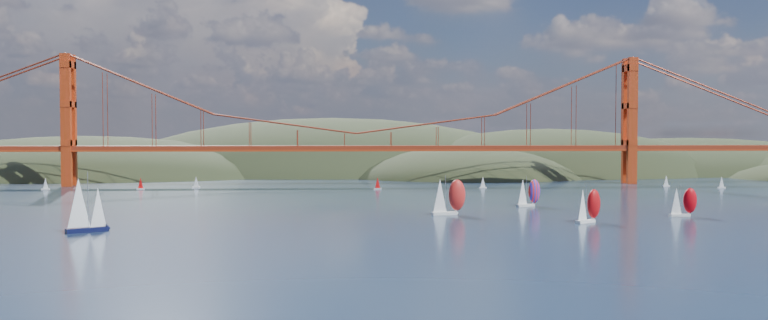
{
  "coord_description": "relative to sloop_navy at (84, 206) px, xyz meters",
  "views": [
    {
      "loc": [
        -9.54,
        -140.23,
        21.89
      ],
      "look_at": [
        5.92,
        90.0,
        13.76
      ],
      "focal_mm": 35.0,
      "sensor_mm": 36.0,
      "label": 1
    }
  ],
  "objects": [
    {
      "name": "distant_boat_2",
      "position": [
        -20.47,
        129.02,
        -3.54
      ],
      "size": [
        3.0,
        2.0,
        4.7
      ],
      "color": "silver",
      "rests_on": "ground"
    },
    {
      "name": "distant_boat_4",
      "position": [
        192.26,
        130.16,
        -3.54
      ],
      "size": [
        3.0,
        2.0,
        4.7
      ],
      "color": "silver",
      "rests_on": "ground"
    },
    {
      "name": "racer_rwb",
      "position": [
        113.6,
        51.47,
        -1.6
      ],
      "size": [
        8.23,
        5.31,
        9.21
      ],
      "rotation": [
        0.0,
        0.0,
        0.35
      ],
      "color": "silver",
      "rests_on": "ground"
    },
    {
      "name": "bridge",
      "position": [
        63.06,
        150.87,
        26.29
      ],
      "size": [
        552.0,
        12.0,
        55.0
      ],
      "color": "maroon",
      "rests_on": "ground"
    },
    {
      "name": "distant_boat_9",
      "position": [
        72.42,
        123.59,
        -3.54
      ],
      "size": [
        3.0,
        2.0,
        4.7
      ],
      "color": "silver",
      "rests_on": "ground"
    },
    {
      "name": "racer_0",
      "position": [
        86.0,
        30.03,
        -0.84
      ],
      "size": [
        9.62,
        5.01,
        10.8
      ],
      "rotation": [
        0.0,
        0.0,
        0.19
      ],
      "color": "white",
      "rests_on": "ground"
    },
    {
      "name": "distant_boat_8",
      "position": [
        114.96,
        126.74,
        -3.54
      ],
      "size": [
        3.0,
        2.0,
        4.7
      ],
      "color": "silver",
      "rests_on": "ground"
    },
    {
      "name": "racer_1",
      "position": [
        117.68,
        10.19,
        -1.57
      ],
      "size": [
        8.1,
        6.54,
        9.25
      ],
      "rotation": [
        0.0,
        0.0,
        0.56
      ],
      "color": "white",
      "rests_on": "ground"
    },
    {
      "name": "distant_boat_3",
      "position": [
        -0.37,
        136.65,
        -3.54
      ],
      "size": [
        3.0,
        2.0,
        4.7
      ],
      "color": "silver",
      "rests_on": "ground"
    },
    {
      "name": "ground",
      "position": [
        64.8,
        -29.13,
        -5.95
      ],
      "size": [
        1200.0,
        1200.0,
        0.0
      ],
      "primitive_type": "plane",
      "color": "black",
      "rests_on": "ground"
    },
    {
      "name": "distant_boat_1",
      "position": [
        -57.15,
        129.97,
        -3.54
      ],
      "size": [
        3.0,
        2.0,
        4.7
      ],
      "color": "silver",
      "rests_on": "ground"
    },
    {
      "name": "racer_2",
      "position": [
        147.42,
        22.05,
        -1.91
      ],
      "size": [
        7.49,
        3.14,
        8.54
      ],
      "rotation": [
        0.0,
        0.0,
        0.07
      ],
      "color": "silver",
      "rests_on": "ground"
    },
    {
      "name": "headlands",
      "position": [
        109.75,
        249.15,
        -18.4
      ],
      "size": [
        725.0,
        225.0,
        96.0
      ],
      "color": "black",
      "rests_on": "ground"
    },
    {
      "name": "sloop_navy",
      "position": [
        0.0,
        0.0,
        0.0
      ],
      "size": [
        9.21,
        7.83,
        13.47
      ],
      "rotation": [
        0.0,
        0.0,
        0.55
      ],
      "color": "black",
      "rests_on": "ground"
    },
    {
      "name": "distant_boat_5",
      "position": [
        210.64,
        120.31,
        -3.54
      ],
      "size": [
        3.0,
        2.0,
        4.7
      ],
      "color": "silver",
      "rests_on": "ground"
    }
  ]
}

